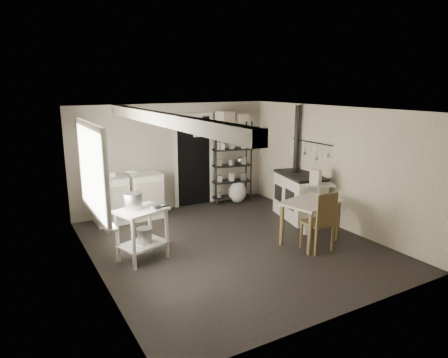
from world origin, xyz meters
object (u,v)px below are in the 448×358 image
stockpot (133,202)px  flour_sack (238,193)px  chair (318,222)px  prep_table (143,236)px  base_cabinets (128,198)px  stove (299,197)px  work_table (310,222)px  shelf_rack (232,162)px

stockpot → flour_sack: stockpot is taller
stockpot → chair: bearing=-21.9°
prep_table → stockpot: stockpot is taller
prep_table → chair: (2.63, -1.04, 0.08)m
base_cabinets → stove: (3.09, -1.61, -0.02)m
prep_table → work_table: size_ratio=0.83×
base_cabinets → flour_sack: 2.57m
prep_table → stove: bearing=6.6°
prep_table → work_table: prep_table is taller
shelf_rack → flour_sack: bearing=-44.4°
stockpot → chair: size_ratio=0.29×
stove → chair: bearing=-107.4°
shelf_rack → stove: (0.62, -1.68, -0.51)m
shelf_rack → stockpot: bearing=-134.8°
stockpot → stove: size_ratio=0.25×
stove → flour_sack: (-0.53, 1.54, -0.20)m
prep_table → shelf_rack: shelf_rack is taller
stockpot → work_table: bearing=-16.0°
base_cabinets → shelf_rack: 2.51m
prep_table → stockpot: bearing=150.7°
stockpot → flour_sack: 3.64m
stove → work_table: stove is taller
base_cabinets → shelf_rack: size_ratio=0.75×
stove → flour_sack: bearing=121.0°
base_cabinets → work_table: bearing=-50.0°
work_table → chair: 0.32m
prep_table → base_cabinets: 2.05m
base_cabinets → shelf_rack: bearing=1.0°
stove → work_table: (-0.72, -1.16, -0.06)m
shelf_rack → chair: (-0.20, -3.12, -0.46)m
stockpot → base_cabinets: stockpot is taller
stockpot → shelf_rack: shelf_rack is taller
stockpot → prep_table: bearing=-29.3°
work_table → flour_sack: 2.71m
chair → flour_sack: chair is taller
stockpot → base_cabinets: (0.47, 1.96, -0.48)m
flour_sack → work_table: bearing=-94.1°
base_cabinets → prep_table: bearing=-100.8°
chair → flour_sack: (0.29, 2.99, -0.24)m
prep_table → flour_sack: size_ratio=1.65×
stockpot → work_table: size_ratio=0.29×
shelf_rack → stove: bearing=-59.1°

